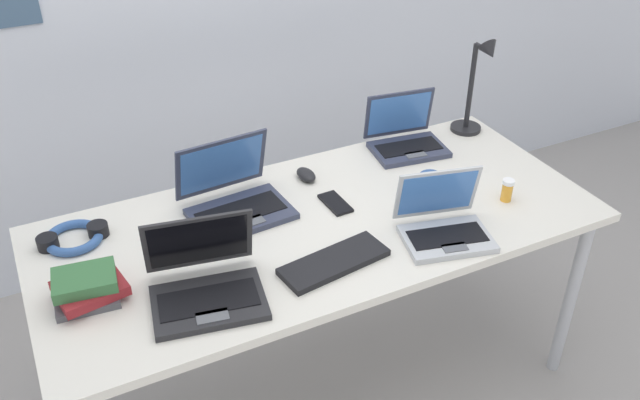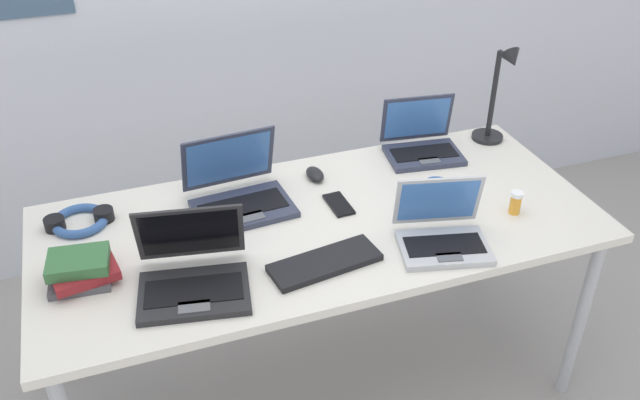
{
  "view_description": "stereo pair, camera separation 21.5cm",
  "coord_description": "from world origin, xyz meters",
  "views": [
    {
      "loc": [
        -0.8,
        -1.61,
        2.0
      ],
      "look_at": [
        0.0,
        0.0,
        0.82
      ],
      "focal_mm": 38.4,
      "sensor_mm": 36.0,
      "label": 1
    },
    {
      "loc": [
        -0.6,
        -1.69,
        2.0
      ],
      "look_at": [
        0.0,
        0.0,
        0.82
      ],
      "focal_mm": 38.4,
      "sensor_mm": 36.0,
      "label": 2
    }
  ],
  "objects": [
    {
      "name": "laptop_mid_desk",
      "position": [
        -0.44,
        -0.19,
        0.78
      ],
      "size": [
        0.35,
        0.33,
        0.22
      ],
      "color": "#232326",
      "rests_on": "desk"
    },
    {
      "name": "pill_bottle",
      "position": [
        0.61,
        -0.17,
        0.78
      ],
      "size": [
        0.04,
        0.04,
        0.08
      ],
      "color": "gold",
      "rests_on": "desk"
    },
    {
      "name": "ground_plane",
      "position": [
        0.0,
        0.0,
        0.0
      ],
      "size": [
        12.0,
        12.0,
        0.0
      ],
      "primitive_type": "plane",
      "color": "gray"
    },
    {
      "name": "cell_phone",
      "position": [
        0.09,
        0.06,
        0.74
      ],
      "size": [
        0.07,
        0.14,
        0.01
      ],
      "primitive_type": "cube",
      "rotation": [
        0.0,
        0.0,
        0.04
      ],
      "color": "black",
      "rests_on": "desk"
    },
    {
      "name": "desk_lamp",
      "position": [
        0.8,
        0.28,
        0.94
      ],
      "size": [
        0.12,
        0.18,
        0.4
      ],
      "color": "black",
      "rests_on": "desk"
    },
    {
      "name": "laptop_far_corner",
      "position": [
        -0.22,
        0.18,
        0.79
      ],
      "size": [
        0.34,
        0.3,
        0.23
      ],
      "color": "#33384C",
      "rests_on": "desk"
    },
    {
      "name": "coffee_mug",
      "position": [
        0.39,
        -0.04,
        0.78
      ],
      "size": [
        0.11,
        0.08,
        0.09
      ],
      "color": "#2D518C",
      "rests_on": "desk"
    },
    {
      "name": "laptop_back_right",
      "position": [
        0.5,
        0.29,
        0.78
      ],
      "size": [
        0.3,
        0.25,
        0.2
      ],
      "color": "#33384C",
      "rests_on": "desk"
    },
    {
      "name": "desk",
      "position": [
        0.0,
        0.0,
        0.68
      ],
      "size": [
        1.8,
        0.8,
        0.74
      ],
      "color": "silver",
      "rests_on": "ground_plane"
    },
    {
      "name": "computer_mouse",
      "position": [
        0.07,
        0.25,
        0.76
      ],
      "size": [
        0.06,
        0.1,
        0.03
      ],
      "primitive_type": "ellipsoid",
      "rotation": [
        0.0,
        0.0,
        0.05
      ],
      "color": "black",
      "rests_on": "desk"
    },
    {
      "name": "headphones",
      "position": [
        -0.73,
        0.24,
        0.76
      ],
      "size": [
        0.21,
        0.18,
        0.04
      ],
      "color": "#335999",
      "rests_on": "desk"
    },
    {
      "name": "book_stack",
      "position": [
        -0.73,
        -0.06,
        0.78
      ],
      "size": [
        0.2,
        0.18,
        0.09
      ],
      "color": "#4C4C51",
      "rests_on": "desk"
    },
    {
      "name": "external_keyboard",
      "position": [
        -0.06,
        -0.22,
        0.75
      ],
      "size": [
        0.34,
        0.17,
        0.02
      ],
      "primitive_type": "cube",
      "rotation": [
        0.0,
        0.0,
        0.14
      ],
      "color": "black",
      "rests_on": "desk"
    },
    {
      "name": "laptop_near_mouse",
      "position": [
        0.31,
        -0.24,
        0.78
      ],
      "size": [
        0.31,
        0.28,
        0.2
      ],
      "color": "#B7BABC",
      "rests_on": "desk"
    }
  ]
}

